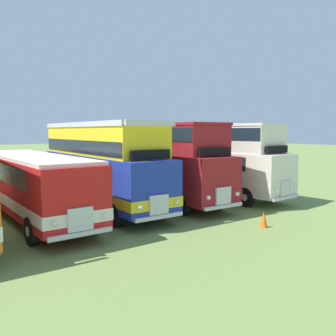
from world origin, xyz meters
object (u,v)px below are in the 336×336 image
at_px(bus_eighth_in_row, 210,156).
at_px(bus_fifth_in_row, 32,182).
at_px(bus_sixth_in_row, 101,164).
at_px(cone_mid_row, 264,219).
at_px(bus_seventh_in_row, 160,159).

bearing_deg(bus_eighth_in_row, bus_fifth_in_row, 178.61).
distance_m(bus_fifth_in_row, bus_sixth_in_row, 3.74).
distance_m(bus_sixth_in_row, cone_mid_row, 8.73).
height_order(bus_fifth_in_row, bus_eighth_in_row, bus_eighth_in_row).
distance_m(bus_sixth_in_row, bus_eighth_in_row, 7.35).
relative_size(bus_fifth_in_row, bus_sixth_in_row, 1.00).
height_order(bus_sixth_in_row, bus_seventh_in_row, bus_sixth_in_row).
bearing_deg(bus_eighth_in_row, bus_sixth_in_row, 174.96).
height_order(bus_seventh_in_row, bus_eighth_in_row, same).
bearing_deg(cone_mid_row, bus_seventh_in_row, 90.12).
relative_size(bus_fifth_in_row, bus_seventh_in_row, 1.00).
relative_size(bus_sixth_in_row, bus_eighth_in_row, 1.00).
bearing_deg(bus_eighth_in_row, bus_seventh_in_row, 173.25).
bearing_deg(bus_seventh_in_row, cone_mid_row, -89.88).
xyz_separation_m(bus_sixth_in_row, bus_seventh_in_row, (3.67, -0.21, 0.11)).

